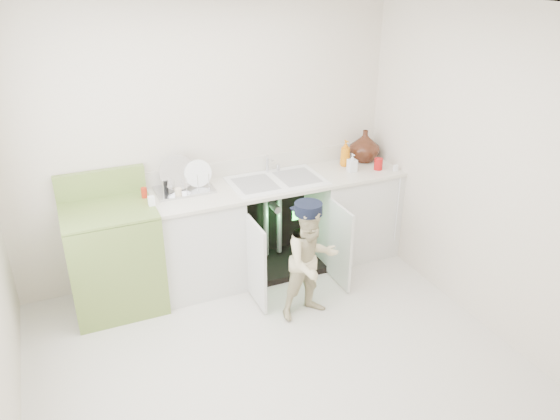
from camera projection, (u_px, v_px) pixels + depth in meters
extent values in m
plane|color=beige|center=(273.00, 357.00, 4.12)|extent=(3.50, 3.50, 0.00)
cube|color=beige|center=(206.00, 142.00, 4.83)|extent=(3.50, 2.50, 0.02)
cube|color=beige|center=(406.00, 343.00, 2.35)|extent=(3.50, 2.50, 0.02)
cube|color=beige|center=(480.00, 170.00, 4.22)|extent=(2.50, 3.00, 0.02)
plane|color=white|center=(270.00, 6.00, 3.05)|extent=(3.50, 3.50, 0.00)
cube|color=silver|center=(194.00, 244.00, 4.84)|extent=(0.80, 0.60, 0.86)
cube|color=silver|center=(351.00, 213.00, 5.42)|extent=(0.80, 0.60, 0.86)
cube|color=black|center=(266.00, 216.00, 5.36)|extent=(0.80, 0.06, 0.86)
cube|color=black|center=(277.00, 264.00, 5.30)|extent=(0.80, 0.60, 0.06)
cylinder|color=gray|center=(266.00, 222.00, 5.18)|extent=(0.05, 0.05, 0.70)
cylinder|color=gray|center=(279.00, 220.00, 5.23)|extent=(0.05, 0.05, 0.70)
cylinder|color=gray|center=(275.00, 207.00, 5.09)|extent=(0.07, 0.18, 0.07)
cube|color=silver|center=(257.00, 264.00, 4.59)|extent=(0.03, 0.40, 0.76)
cube|color=silver|center=(340.00, 245.00, 4.88)|extent=(0.02, 0.40, 0.76)
cube|color=beige|center=(277.00, 183.00, 4.94)|extent=(2.44, 0.64, 0.03)
cube|color=beige|center=(264.00, 163.00, 5.14)|extent=(2.44, 0.02, 0.15)
cube|color=white|center=(277.00, 182.00, 4.93)|extent=(0.85, 0.55, 0.02)
cube|color=gray|center=(255.00, 184.00, 4.86)|extent=(0.34, 0.40, 0.01)
cube|color=gray|center=(297.00, 177.00, 5.00)|extent=(0.34, 0.40, 0.01)
cylinder|color=silver|center=(267.00, 164.00, 5.08)|extent=(0.03, 0.03, 0.17)
cylinder|color=silver|center=(270.00, 158.00, 4.99)|extent=(0.02, 0.14, 0.02)
cylinder|color=silver|center=(278.00, 167.00, 5.14)|extent=(0.04, 0.04, 0.06)
cylinder|color=white|center=(397.00, 208.00, 5.23)|extent=(0.01, 0.01, 0.70)
cube|color=white|center=(396.00, 168.00, 5.14)|extent=(0.04, 0.02, 0.06)
cube|color=silver|center=(184.00, 190.00, 4.73)|extent=(0.49, 0.33, 0.02)
cylinder|color=silver|center=(178.00, 180.00, 4.69)|extent=(0.31, 0.11, 0.30)
cylinder|color=white|center=(198.00, 179.00, 4.74)|extent=(0.24, 0.06, 0.24)
cylinder|color=silver|center=(163.00, 188.00, 4.54)|extent=(0.01, 0.01, 0.14)
cylinder|color=silver|center=(175.00, 187.00, 4.58)|extent=(0.01, 0.01, 0.14)
cylinder|color=silver|center=(186.00, 185.00, 4.61)|extent=(0.01, 0.01, 0.14)
cylinder|color=silver|center=(198.00, 183.00, 4.65)|extent=(0.01, 0.01, 0.14)
cylinder|color=silver|center=(209.00, 181.00, 4.68)|extent=(0.01, 0.01, 0.14)
imported|color=#4A2B15|center=(365.00, 146.00, 5.34)|extent=(0.30, 0.30, 0.31)
imported|color=orange|center=(345.00, 153.00, 5.23)|extent=(0.10, 0.10, 0.26)
imported|color=silver|center=(352.00, 163.00, 5.12)|extent=(0.08, 0.08, 0.17)
cylinder|color=#A90E0F|center=(378.00, 164.00, 5.17)|extent=(0.08, 0.08, 0.11)
cylinder|color=#A4210E|center=(144.00, 193.00, 4.55)|extent=(0.05, 0.05, 0.10)
cylinder|color=beige|center=(178.00, 193.00, 4.59)|extent=(0.06, 0.06, 0.08)
cylinder|color=black|center=(166.00, 187.00, 4.65)|extent=(0.04, 0.04, 0.12)
cube|color=white|center=(151.00, 202.00, 4.41)|extent=(0.05, 0.05, 0.09)
cube|color=olive|center=(114.00, 259.00, 4.57)|extent=(0.73, 0.65, 0.89)
cube|color=olive|center=(107.00, 210.00, 4.37)|extent=(0.73, 0.65, 0.02)
cube|color=olive|center=(100.00, 183.00, 4.55)|extent=(0.73, 0.06, 0.23)
cylinder|color=black|center=(85.00, 223.00, 4.17)|extent=(0.16, 0.16, 0.02)
cylinder|color=silver|center=(85.00, 221.00, 4.17)|extent=(0.19, 0.19, 0.01)
cylinder|color=black|center=(81.00, 207.00, 4.44)|extent=(0.16, 0.16, 0.02)
cylinder|color=silver|center=(81.00, 205.00, 4.43)|extent=(0.19, 0.19, 0.01)
cylinder|color=black|center=(134.00, 214.00, 4.31)|extent=(0.16, 0.16, 0.02)
cylinder|color=silver|center=(134.00, 213.00, 4.30)|extent=(0.19, 0.19, 0.01)
cylinder|color=black|center=(127.00, 199.00, 4.57)|extent=(0.16, 0.16, 0.02)
cylinder|color=silver|center=(127.00, 198.00, 4.57)|extent=(0.19, 0.19, 0.01)
imported|color=beige|center=(311.00, 262.00, 4.42)|extent=(0.52, 0.42, 1.01)
cylinder|color=black|center=(313.00, 209.00, 4.22)|extent=(0.24, 0.24, 0.09)
cube|color=black|center=(306.00, 208.00, 4.31)|extent=(0.18, 0.10, 0.01)
cube|color=black|center=(295.00, 213.00, 4.74)|extent=(0.07, 0.01, 0.14)
cube|color=#26F23F|center=(296.00, 214.00, 4.73)|extent=(0.06, 0.00, 0.12)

